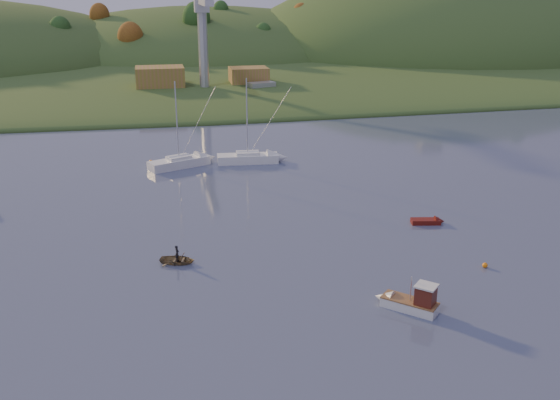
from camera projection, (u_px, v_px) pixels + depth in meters
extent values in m
cube|color=#31451B|center=(174.00, 52.00, 246.72)|extent=(620.00, 220.00, 1.50)
ellipsoid|color=#31451B|center=(184.00, 73.00, 186.61)|extent=(640.00, 150.00, 7.00)
ellipsoid|color=#31451B|center=(204.00, 56.00, 230.16)|extent=(140.00, 120.00, 36.00)
ellipsoid|color=#31451B|center=(436.00, 56.00, 232.76)|extent=(150.00, 130.00, 60.00)
cube|color=slate|center=(217.00, 92.00, 147.42)|extent=(42.00, 16.00, 2.40)
cube|color=olive|center=(160.00, 77.00, 144.65)|extent=(11.00, 8.00, 4.80)
cube|color=olive|center=(249.00, 76.00, 149.77)|extent=(9.00, 7.00, 4.00)
cylinder|color=#B7B7BC|center=(203.00, 49.00, 141.65)|extent=(2.20, 2.20, 18.00)
cube|color=#B7B7BC|center=(202.00, 5.00, 138.54)|extent=(3.20, 3.20, 3.20)
cube|color=#B7B7BC|center=(205.00, 1.00, 129.89)|extent=(1.80, 18.00, 1.60)
cube|color=#B7B7BC|center=(199.00, 0.00, 142.83)|extent=(1.80, 10.00, 1.60)
cube|color=silver|center=(409.00, 305.00, 50.94)|extent=(4.40, 4.35, 0.82)
cone|color=silver|center=(384.00, 298.00, 52.09)|extent=(2.28, 2.28, 1.64)
cube|color=brown|center=(410.00, 300.00, 50.80)|extent=(4.44, 4.38, 0.11)
cube|color=#531D13|center=(426.00, 296.00, 49.89)|extent=(2.00, 1.99, 1.64)
cube|color=silver|center=(426.00, 286.00, 49.61)|extent=(2.25, 2.25, 0.14)
cylinder|color=silver|center=(411.00, 289.00, 50.45)|extent=(0.10, 0.10, 2.18)
cube|color=white|center=(179.00, 163.00, 90.72)|extent=(9.29, 6.05, 1.23)
cube|color=white|center=(179.00, 158.00, 90.50)|extent=(3.89, 3.19, 0.78)
cylinder|color=silver|center=(177.00, 121.00, 88.69)|extent=(0.18, 0.18, 11.20)
cylinder|color=silver|center=(179.00, 157.00, 90.42)|extent=(3.33, 1.54, 0.12)
cylinder|color=white|center=(179.00, 156.00, 90.39)|extent=(3.02, 1.59, 0.36)
cube|color=white|center=(248.00, 159.00, 92.96)|extent=(9.22, 3.47, 1.24)
cube|color=white|center=(248.00, 154.00, 92.74)|extent=(3.54, 2.31, 0.79)
cylinder|color=silver|center=(247.00, 117.00, 90.91)|extent=(0.18, 0.18, 11.28)
cylinder|color=silver|center=(248.00, 153.00, 92.66)|extent=(3.61, 0.43, 0.12)
cylinder|color=white|center=(248.00, 152.00, 92.62)|extent=(3.18, 0.63, 0.36)
imported|color=olive|center=(177.00, 260.00, 59.45)|extent=(3.95, 3.37, 0.69)
imported|color=black|center=(177.00, 256.00, 59.31)|extent=(0.54, 0.67, 1.57)
cube|color=#59120C|center=(426.00, 221.00, 69.34)|extent=(3.35, 1.83, 0.53)
cone|color=#59120C|center=(440.00, 221.00, 69.37)|extent=(1.32, 1.45, 1.27)
cube|color=slate|center=(261.00, 94.00, 145.75)|extent=(15.23, 9.01, 1.85)
cube|color=#B7B7BC|center=(261.00, 87.00, 145.25)|extent=(6.78, 4.70, 2.46)
sphere|color=orange|center=(485.00, 265.00, 58.55)|extent=(0.50, 0.50, 0.50)
sphere|color=orange|center=(151.00, 161.00, 92.84)|extent=(0.50, 0.50, 0.50)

